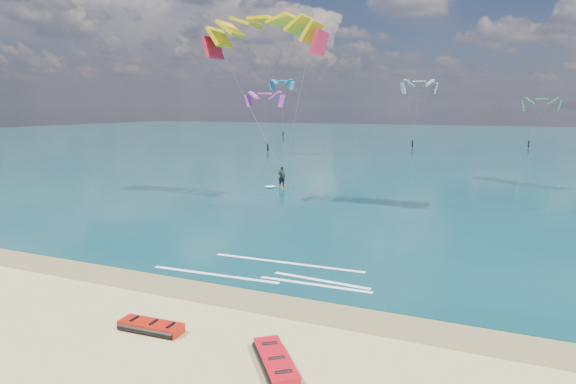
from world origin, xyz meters
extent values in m
plane|color=tan|center=(0.00, 40.00, 0.00)|extent=(320.00, 320.00, 0.00)
cube|color=brown|center=(0.00, 3.00, 0.00)|extent=(320.00, 2.40, 0.01)
cube|color=#0B343D|center=(0.00, 104.00, 0.02)|extent=(320.00, 200.00, 0.04)
cube|color=gold|center=(-8.87, 30.15, 0.07)|extent=(1.56, 1.04, 0.07)
imported|color=black|center=(-8.87, 30.15, 1.10)|extent=(0.78, 0.56, 1.99)
cylinder|color=black|center=(-8.54, 29.82, 1.38)|extent=(0.57, 0.29, 0.04)
cube|color=white|center=(4.23, 6.30, 0.04)|extent=(4.77, 0.58, 0.01)
cube|color=white|center=(-0.68, 5.00, 0.04)|extent=(6.63, 0.60, 0.01)
cube|color=white|center=(4.16, 5.67, 0.04)|extent=(5.30, 0.39, 0.01)
cube|color=white|center=(1.71, 8.10, 0.04)|extent=(8.13, 0.53, 0.01)
camera|label=1|loc=(12.08, -14.84, 7.95)|focal=32.00mm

